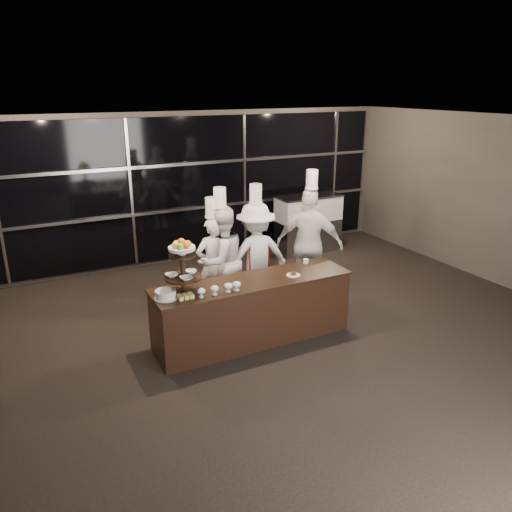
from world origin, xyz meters
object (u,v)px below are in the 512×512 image
display_stand (182,263)px  chef_a (213,263)px  buffet_counter (253,310)px  display_case (308,221)px  chef_b (221,260)px  layer_cake (166,294)px  chef_d (310,244)px  chef_c (256,255)px

display_stand → chef_a: chef_a is taller
buffet_counter → display_case: size_ratio=2.02×
buffet_counter → chef_b: 1.16m
display_stand → layer_cake: (-0.26, -0.05, -0.37)m
display_stand → chef_a: size_ratio=0.40×
layer_cake → chef_b: 1.69m
buffet_counter → chef_b: (-0.01, 1.08, 0.41)m
display_case → buffet_counter: bearing=-133.2°
layer_cake → chef_d: size_ratio=0.14×
buffet_counter → chef_c: (0.58, 1.05, 0.41)m
chef_a → chef_c: 0.71m
display_case → chef_c: size_ratio=0.69×
chef_c → buffet_counter: bearing=-118.9°
chef_c → display_stand: bearing=-146.4°
buffet_counter → chef_a: bearing=95.7°
buffet_counter → chef_c: bearing=61.1°
buffet_counter → chef_c: 1.26m
buffet_counter → chef_c: chef_c is taller
chef_b → buffet_counter: bearing=-89.5°
display_stand → buffet_counter: bearing=0.0°
display_case → chef_a: (-3.01, -1.92, 0.13)m
buffet_counter → chef_d: 1.85m
layer_cake → chef_c: chef_c is taller
layer_cake → display_case: display_case is taller
display_stand → chef_b: bearing=47.5°
buffet_counter → display_case: bearing=46.8°
buffet_counter → chef_d: bearing=31.4°
display_stand → chef_c: bearing=33.6°
chef_c → display_case: bearing=41.4°
display_stand → chef_d: size_ratio=0.34×
chef_b → chef_c: chef_c is taller
buffet_counter → chef_c: size_ratio=1.40×
buffet_counter → display_stand: size_ratio=3.81×
layer_cake → chef_c: size_ratio=0.15×
display_stand → chef_a: 1.55m
display_stand → display_case: display_stand is taller
chef_b → chef_d: size_ratio=0.92×
buffet_counter → display_case: (2.90, 3.09, 0.22)m
layer_cake → display_case: bearing=37.1°
buffet_counter → layer_cake: (-1.26, -0.05, 0.51)m
chef_c → chef_d: (0.95, -0.12, 0.09)m
layer_cake → chef_d: (2.78, 0.98, -0.01)m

